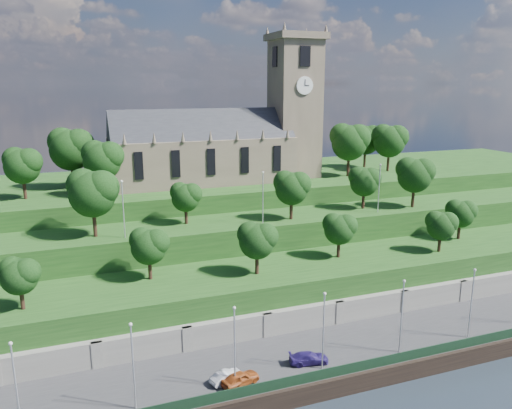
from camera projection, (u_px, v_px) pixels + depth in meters
name	position (u px, v px, depth m)	size (l,w,h in m)	color
ground	(349.00, 394.00, 53.40)	(320.00, 320.00, 0.00)	black
promenade	(323.00, 357.00, 58.64)	(160.00, 12.00, 2.00)	#2D2D30
quay_wall	(350.00, 385.00, 53.10)	(160.00, 0.50, 2.20)	black
fence	(347.00, 369.00, 53.34)	(160.00, 0.10, 1.20)	#16311D
retaining_wall	(302.00, 323.00, 63.73)	(160.00, 2.10, 5.00)	slate
embankment_lower	(283.00, 294.00, 68.88)	(160.00, 12.00, 8.00)	#1A4015
embankment_upper	(256.00, 255.00, 78.44)	(160.00, 10.00, 12.00)	#1A4015
hilltop	(219.00, 214.00, 97.24)	(160.00, 32.00, 15.00)	#1A4015
church	(228.00, 139.00, 90.30)	(38.60, 12.35, 27.60)	brown
trees_lower	(295.00, 234.00, 67.55)	(68.34, 8.33, 7.01)	black
trees_upper	(268.00, 184.00, 75.27)	(57.79, 7.93, 9.32)	black
trees_hilltop	(245.00, 145.00, 90.28)	(73.72, 15.98, 10.25)	black
lamp_posts_promenade	(324.00, 326.00, 53.34)	(60.36, 0.36, 8.97)	#B2B2B7
lamp_posts_upper	(263.00, 194.00, 73.21)	(40.36, 0.36, 7.93)	#B2B2B7
car_left	(240.00, 378.00, 51.47)	(1.67, 4.16, 1.42)	#9F481A
car_middle	(227.00, 376.00, 52.00)	(1.28, 3.66, 1.21)	silver
car_right	(309.00, 358.00, 55.41)	(1.80, 4.43, 1.28)	navy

